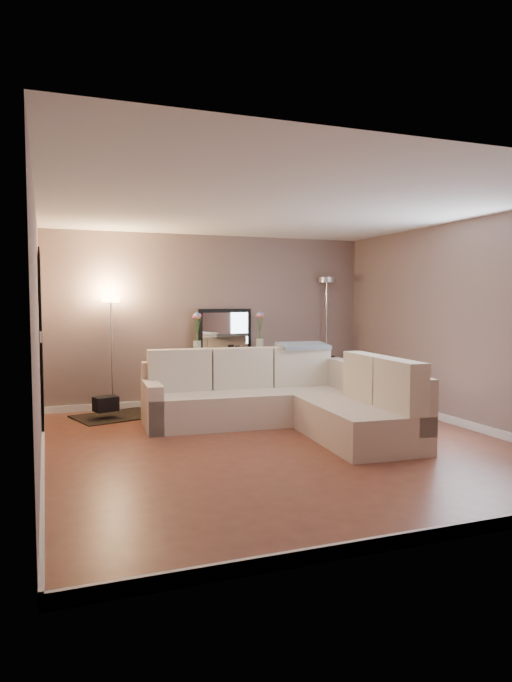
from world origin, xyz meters
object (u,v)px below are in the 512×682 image
object	(u,v)px
sectional_sofa	(286,399)
floor_lamp_lit	(111,331)
floor_lamp_unlit	(327,313)
console_table	(225,377)

from	to	relation	value
sectional_sofa	floor_lamp_lit	size ratio (longest dim) A/B	1.71
floor_lamp_lit	floor_lamp_unlit	bearing A→B (deg)	1.48
sectional_sofa	console_table	distance (m)	1.75
console_table	floor_lamp_lit	bearing A→B (deg)	178.95
sectional_sofa	floor_lamp_lit	world-z (taller)	floor_lamp_lit
sectional_sofa	console_table	xyz separation A→B (m)	(-0.27, 1.72, 0.07)
console_table	floor_lamp_unlit	xyz separation A→B (m)	(1.78, 0.12, 0.97)
console_table	floor_lamp_lit	distance (m)	1.83
floor_lamp_lit	floor_lamp_unlit	size ratio (longest dim) A/B	0.83
floor_lamp_lit	console_table	bearing A→B (deg)	-1.05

